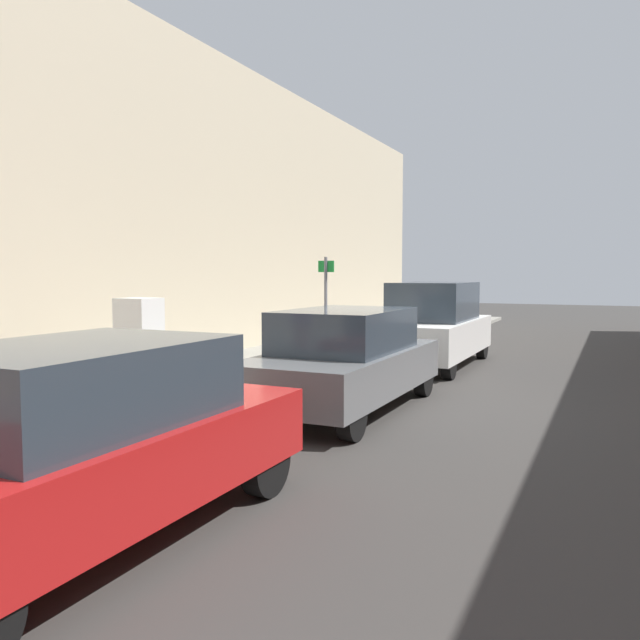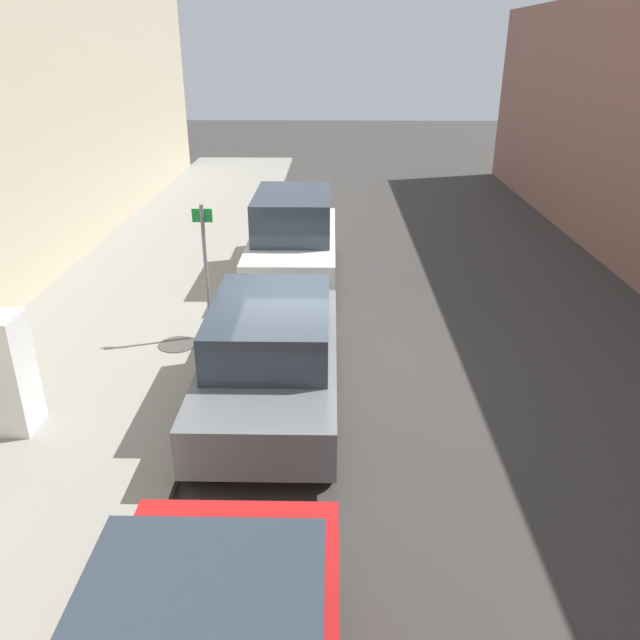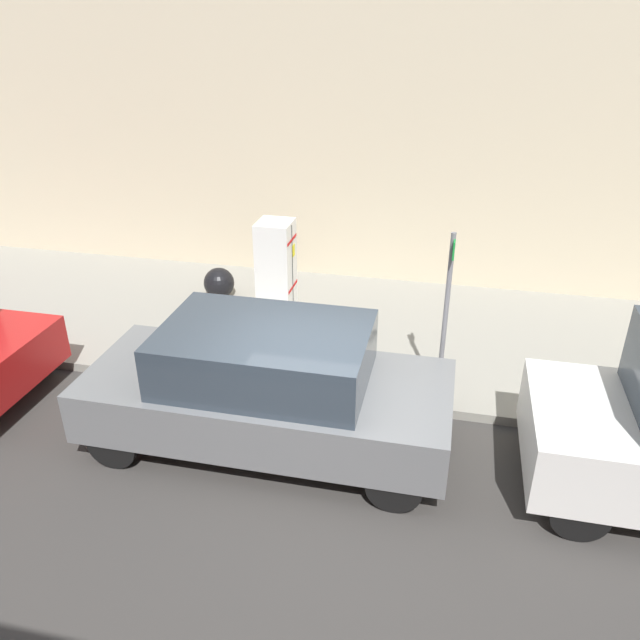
% 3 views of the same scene
% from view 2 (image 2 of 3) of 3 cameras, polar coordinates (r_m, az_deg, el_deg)
% --- Properties ---
extents(ground_plane, '(80.00, 80.00, 0.00)m').
position_cam_2_polar(ground_plane, '(10.77, -0.79, -5.34)').
color(ground_plane, '#383533').
extents(sidewalk_slab, '(4.60, 44.00, 0.14)m').
position_cam_2_polar(sidewalk_slab, '(11.56, -20.86, -4.49)').
color(sidewalk_slab, gray).
rests_on(sidewalk_slab, ground).
extents(discarded_refrigerator, '(0.68, 0.63, 1.76)m').
position_cam_2_polar(discarded_refrigerator, '(9.85, -26.91, -4.38)').
color(discarded_refrigerator, white).
rests_on(discarded_refrigerator, sidewalk_slab).
extents(manhole_cover, '(0.70, 0.70, 0.02)m').
position_cam_2_polar(manhole_cover, '(11.90, -12.89, -2.19)').
color(manhole_cover, '#47443F').
rests_on(manhole_cover, sidewalk_slab).
extents(street_sign_post, '(0.36, 0.07, 2.55)m').
position_cam_2_polar(street_sign_post, '(11.59, -10.40, 4.93)').
color(street_sign_post, slate).
rests_on(street_sign_post, sidewalk_slab).
extents(parked_suv_gray, '(1.99, 4.76, 1.73)m').
position_cam_2_polar(parked_suv_gray, '(9.65, -4.44, -3.11)').
color(parked_suv_gray, slate).
rests_on(parked_suv_gray, ground).
extents(parked_van_white, '(1.98, 4.94, 2.12)m').
position_cam_2_polar(parked_van_white, '(14.93, -2.45, 7.46)').
color(parked_van_white, silver).
rests_on(parked_van_white, ground).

